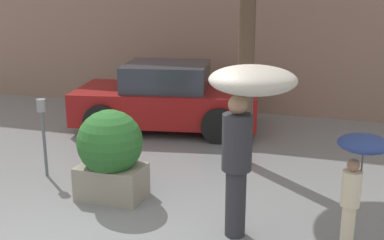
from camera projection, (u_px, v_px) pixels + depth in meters
name	position (u px, v px, depth m)	size (l,w,h in m)	color
ground_plane	(123.00, 229.00, 6.11)	(40.00, 40.00, 0.00)	slate
planter_box	(110.00, 153.00, 6.84)	(0.95, 0.94, 1.31)	gray
person_adult	(247.00, 107.00, 5.50)	(1.00, 1.00, 2.12)	#2D2D33
person_child	(359.00, 165.00, 5.41)	(0.58, 0.58, 1.37)	beige
parked_car_near	(167.00, 99.00, 10.35)	(4.11, 2.60, 1.42)	maroon
parking_meter	(43.00, 122.00, 7.58)	(0.14, 0.14, 1.28)	#595B60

